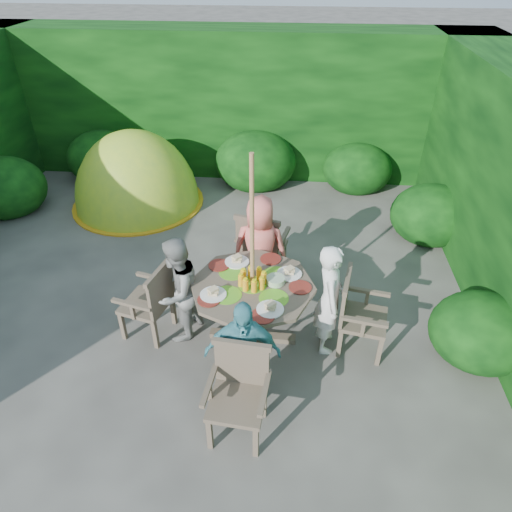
# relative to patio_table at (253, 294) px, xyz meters

# --- Properties ---
(ground) EXTENTS (60.00, 60.00, 0.00)m
(ground) POSITION_rel_patio_table_xyz_m (-0.94, 0.60, -0.65)
(ground) COLOR #43413C
(ground) RESTS_ON ground
(hedge_enclosure) EXTENTS (9.00, 9.00, 2.50)m
(hedge_enclosure) POSITION_rel_patio_table_xyz_m (-0.94, 1.93, 0.60)
(hedge_enclosure) COLOR black
(hedge_enclosure) RESTS_ON ground
(patio_table) EXTENTS (1.34, 1.34, 0.92)m
(patio_table) POSITION_rel_patio_table_xyz_m (0.00, 0.00, 0.00)
(patio_table) COLOR #463B2E
(patio_table) RESTS_ON ground
(parasol_pole) EXTENTS (0.04, 0.04, 2.20)m
(parasol_pole) POSITION_rel_patio_table_xyz_m (-0.00, -0.00, 0.45)
(parasol_pole) COLOR olive
(parasol_pole) RESTS_ON ground
(garden_chair_right) EXTENTS (0.56, 0.61, 0.89)m
(garden_chair_right) POSITION_rel_patio_table_xyz_m (1.10, -0.00, -0.17)
(garden_chair_right) COLOR #463B2E
(garden_chair_right) RESTS_ON ground
(garden_chair_left) EXTENTS (0.58, 0.63, 0.88)m
(garden_chair_left) POSITION_rel_patio_table_xyz_m (-1.11, -0.00, -0.18)
(garden_chair_left) COLOR #463B2E
(garden_chair_left) RESTS_ON ground
(garden_chair_back) EXTENTS (0.68, 0.63, 0.97)m
(garden_chair_back) POSITION_rel_patio_table_xyz_m (-0.01, 1.10, -0.13)
(garden_chair_back) COLOR #463B2E
(garden_chair_back) RESTS_ON ground
(garden_chair_front) EXTENTS (0.56, 0.51, 0.87)m
(garden_chair_front) POSITION_rel_patio_table_xyz_m (-0.01, -1.10, -0.18)
(garden_chair_front) COLOR #463B2E
(garden_chair_front) RESTS_ON ground
(child_right) EXTENTS (0.32, 0.48, 1.29)m
(child_right) POSITION_rel_patio_table_xyz_m (0.80, -0.01, -0.00)
(child_right) COLOR white
(child_right) RESTS_ON ground
(child_left) EXTENTS (0.63, 0.71, 1.24)m
(child_left) POSITION_rel_patio_table_xyz_m (-0.80, 0.01, -0.03)
(child_left) COLOR gray
(child_left) RESTS_ON ground
(child_back) EXTENTS (0.67, 0.45, 1.35)m
(child_back) POSITION_rel_patio_table_xyz_m (0.01, 0.80, 0.03)
(child_back) COLOR #E7695F
(child_back) RESTS_ON ground
(child_front) EXTENTS (0.73, 0.36, 1.20)m
(child_front) POSITION_rel_patio_table_xyz_m (-0.02, -0.80, -0.05)
(child_front) COLOR teal
(child_front) RESTS_ON ground
(dome_tent) EXTENTS (2.37, 2.37, 2.48)m
(dome_tent) POSITION_rel_patio_table_xyz_m (-2.24, 2.98, -0.65)
(dome_tent) COLOR #BDDA29
(dome_tent) RESTS_ON ground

